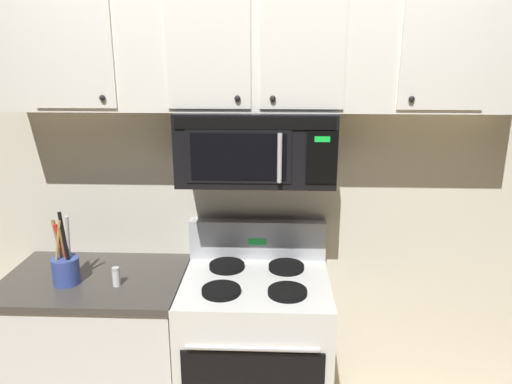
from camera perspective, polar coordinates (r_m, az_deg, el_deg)
back_wall at (r=2.72m, az=0.26°, el=1.78°), size 5.20×0.10×2.70m
stove_range at (r=2.76m, az=-0.06°, el=-18.29°), size 0.76×0.69×1.12m
over_range_microwave at (r=2.43m, az=0.04°, el=5.44°), size 0.76×0.43×0.35m
upper_cabinets at (r=2.41m, az=0.08°, el=16.12°), size 2.50×0.36×0.55m
counter_segment at (r=2.92m, az=-17.56°, el=-17.31°), size 0.93×0.65×0.90m
utensil_crock_blue at (r=2.64m, az=-21.35°, el=-8.13°), size 0.13×0.13×0.38m
salt_shaker at (r=2.56m, az=-16.01°, el=-9.49°), size 0.04×0.04×0.10m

